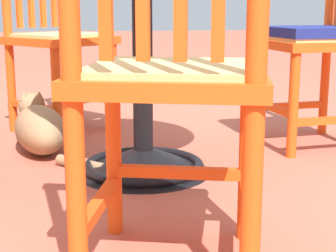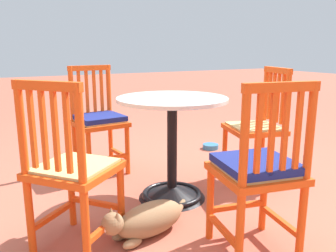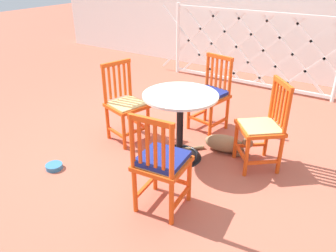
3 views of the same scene
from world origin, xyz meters
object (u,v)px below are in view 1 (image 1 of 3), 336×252
orange_chair_tucked_in (171,80)px  orange_chair_facing_out (57,40)px  tabby_cat (39,127)px  orange_chair_near_fence (318,41)px  cafe_table (143,94)px

orange_chair_tucked_in → orange_chair_facing_out: same height
tabby_cat → orange_chair_facing_out: bearing=-11.3°
tabby_cat → orange_chair_tucked_in: bearing=-162.7°
orange_chair_near_fence → orange_chair_facing_out: same height
cafe_table → orange_chair_facing_out: size_ratio=0.83×
orange_chair_tucked_in → orange_chair_near_fence: 1.32m
orange_chair_tucked_in → tabby_cat: size_ratio=1.33×
tabby_cat → orange_chair_near_fence: bearing=-94.9°
orange_chair_tucked_in → tabby_cat: bearing=17.3°
orange_chair_near_fence → orange_chair_facing_out: bearing=66.4°
orange_chair_facing_out → tabby_cat: (-0.38, 0.08, -0.34)m
cafe_table → orange_chair_near_fence: (0.29, -0.78, 0.16)m
cafe_table → orange_chair_tucked_in: 0.77m
tabby_cat → cafe_table: bearing=-135.0°
orange_chair_facing_out → tabby_cat: bearing=168.7°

